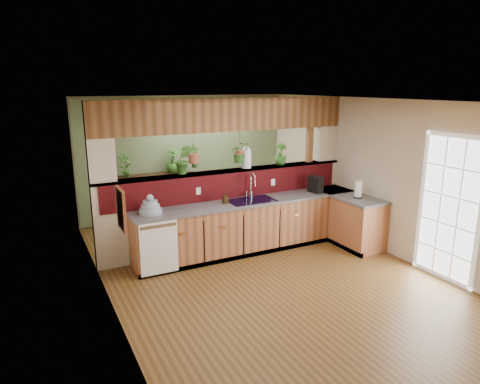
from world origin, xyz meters
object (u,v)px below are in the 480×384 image
faucet (252,184)px  shelving_console (158,199)px  paper_towel (358,190)px  glass_jar (247,157)px  soap_dispenser (225,198)px  dish_stack (150,208)px  coffee_maker (316,185)px

faucet → shelving_console: faucet is taller
paper_towel → glass_jar: bearing=147.1°
paper_towel → glass_jar: size_ratio=0.85×
soap_dispenser → dish_stack: bearing=-179.6°
soap_dispenser → faucet: bearing=12.7°
faucet → paper_towel: 1.86m
coffee_maker → glass_jar: 1.39m
faucet → shelving_console: size_ratio=0.29×
faucet → shelving_console: 2.46m
dish_stack → paper_towel: bearing=-11.5°
glass_jar → coffee_maker: bearing=-19.1°
dish_stack → soap_dispenser: (1.27, 0.01, -0.00)m
paper_towel → glass_jar: (-1.64, 1.06, 0.53)m
faucet → dish_stack: bearing=-175.8°
soap_dispenser → paper_towel: size_ratio=0.58×
soap_dispenser → paper_towel: bearing=-17.9°
soap_dispenser → coffee_maker: coffee_maker is taller
coffee_maker → faucet: bearing=159.4°
faucet → glass_jar: 0.49m
paper_towel → shelving_console: size_ratio=0.20×
shelving_console → soap_dispenser: bearing=-60.1°
dish_stack → shelving_console: bearing=71.5°
dish_stack → paper_towel: paper_towel is taller
faucet → soap_dispenser: bearing=-167.3°
dish_stack → soap_dispenser: size_ratio=1.89×
coffee_maker → glass_jar: bearing=149.7°
dish_stack → glass_jar: 1.97m
coffee_maker → glass_jar: size_ratio=0.79×
dish_stack → shelving_console: 2.43m
shelving_console → coffee_maker: bearing=-28.1°
faucet → soap_dispenser: faucet is taller
coffee_maker → shelving_console: 3.32m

